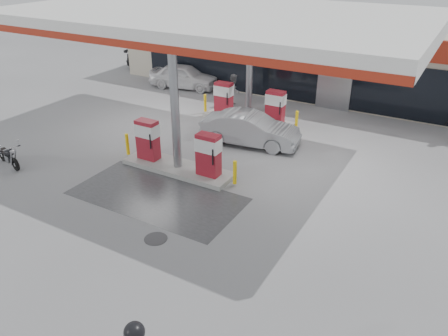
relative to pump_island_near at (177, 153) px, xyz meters
The scene contains 12 objects.
ground 2.12m from the pump_island_near, 90.00° to the right, with size 90.00×90.00×0.00m, color gray.
wet_patch 2.18m from the pump_island_near, 75.96° to the right, with size 6.00×3.00×0.00m, color #4C4C4F.
drain_cover 4.53m from the pump_island_near, 63.43° to the right, with size 0.70×0.70×0.01m, color #38383A.
store_building 14.00m from the pump_island_near, 89.98° to the left, with size 22.00×8.22×4.00m.
canopy 5.46m from the pump_island_near, 90.00° to the left, with size 16.00×10.02×5.51m.
pump_island_near is the anchor object (origin of this frame).
pump_island_far 6.00m from the pump_island_near, 90.00° to the left, with size 5.14×1.30×1.78m.
parked_motorcycle 6.68m from the pump_island_near, 153.24° to the right, with size 1.73×0.78×0.90m.
sedan_white 10.98m from the pump_island_near, 123.11° to the left, with size 1.71×4.24×1.45m, color white.
attendant 8.01m from the pump_island_near, 103.01° to the left, with size 0.83×0.65×1.72m, color #4F5054.
hatchback_silver 3.82m from the pump_island_near, 70.30° to the left, with size 1.49×4.27×1.41m, color #95989C.
parked_car_left 15.62m from the pump_island_near, 129.81° to the left, with size 1.89×4.65×1.35m, color black.
Camera 1 is at (9.03, -10.18, 7.80)m, focal length 35.00 mm.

